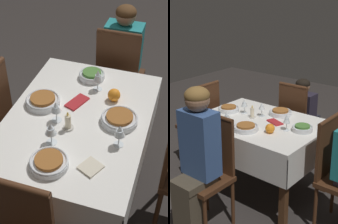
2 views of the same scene
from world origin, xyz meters
TOP-DOWN VIEW (x-y plane):
  - ground_plane at (0.00, 0.00)m, footprint 8.00×8.00m
  - dining_table at (0.00, 0.00)m, footprint 1.21×0.88m
  - chair_south at (0.01, -0.68)m, footprint 0.37×0.38m
  - chair_east at (0.85, -0.07)m, footprint 0.38×0.37m
  - chair_north at (-0.01, 0.68)m, footprint 0.37×0.38m
  - chair_west at (-0.85, 0.03)m, footprint 0.38×0.37m
  - person_adult_denim at (0.01, -0.83)m, footprint 0.30×0.34m
  - person_child_dark at (-0.01, 0.85)m, footprint 0.30×0.33m
  - bowl_south at (0.04, -0.26)m, footprint 0.23×0.23m
  - wine_glass_south at (-0.16, -0.30)m, footprint 0.06×0.06m
  - bowl_east at (0.44, 0.05)m, footprint 0.19×0.19m
  - wine_glass_east at (0.32, -0.03)m, footprint 0.06×0.06m
  - bowl_north at (0.06, 0.26)m, footprint 0.23×0.23m
  - wine_glass_north at (-0.07, 0.12)m, footprint 0.06×0.06m
  - bowl_west at (-0.43, 0.02)m, footprint 0.21×0.21m
  - wine_glass_west at (-0.26, 0.07)m, footprint 0.07×0.07m
  - candle_centerpiece at (-0.12, 0.02)m, footprint 0.07×0.07m
  - orange_fruit at (0.24, -0.17)m, footprint 0.08×0.08m
  - napkin_red_folded at (0.14, 0.05)m, footprint 0.18×0.14m
  - napkin_spare_side at (-0.37, -0.20)m, footprint 0.15×0.14m

SIDE VIEW (x-z plane):
  - ground_plane at x=0.00m, z-range 0.00..0.00m
  - chair_south at x=0.01m, z-range 0.04..1.03m
  - chair_east at x=0.85m, z-range 0.04..1.03m
  - chair_north at x=-0.01m, z-range 0.04..1.03m
  - chair_west at x=-0.85m, z-range 0.04..1.03m
  - person_child_dark at x=-0.01m, z-range 0.05..1.05m
  - dining_table at x=0.00m, z-range 0.26..1.01m
  - person_adult_denim at x=0.01m, z-range 0.08..1.34m
  - napkin_red_folded at x=0.14m, z-range 0.74..0.75m
  - napkin_spare_side at x=-0.37m, z-range 0.74..0.75m
  - bowl_south at x=0.04m, z-range 0.74..0.80m
  - bowl_north at x=0.06m, z-range 0.74..0.80m
  - bowl_west at x=-0.43m, z-range 0.74..0.80m
  - bowl_east at x=0.44m, z-range 0.74..0.80m
  - orange_fruit at x=0.24m, z-range 0.74..0.83m
  - candle_centerpiece at x=-0.12m, z-range 0.72..0.85m
  - wine_glass_north at x=-0.07m, z-range 0.77..0.91m
  - wine_glass_south at x=-0.16m, z-range 0.77..0.92m
  - wine_glass_west at x=-0.26m, z-range 0.77..0.92m
  - wine_glass_east at x=0.32m, z-range 0.77..0.93m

